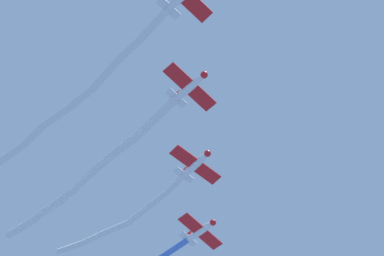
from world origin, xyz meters
name	(u,v)px	position (x,y,z in m)	size (l,w,h in m)	color
smoke_trail_lead	(55,115)	(-7.47, -15.30, 57.53)	(5.93, 29.58, 2.26)	white
airplane_left_wing	(190,87)	(-12.01, -3.15, 58.56)	(6.05, 4.59, 1.49)	white
smoke_trail_left_wing	(86,177)	(-15.86, -18.28, 59.69)	(7.25, 27.14, 3.78)	white
airplane_right_wing	(195,165)	(-20.01, -7.43, 58.81)	(6.04, 4.62, 1.49)	white
smoke_trail_right_wing	(123,220)	(-21.92, -17.71, 58.50)	(2.58, 17.29, 1.34)	white
airplane_slot	(200,231)	(-28.02, -11.70, 59.06)	(6.04, 4.57, 1.49)	white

